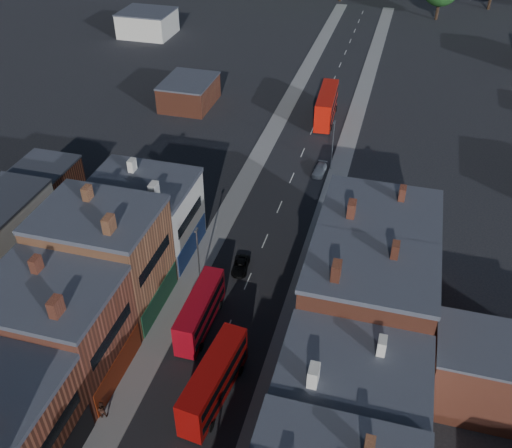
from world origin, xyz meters
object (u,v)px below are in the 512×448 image
Objects in this scene: bus_0 at (200,311)px; car_3 at (320,170)px; bus_1 at (214,380)px; bus_2 at (326,105)px; ped_1 at (101,409)px; car_2 at (240,266)px.

car_3 is at bearing 79.28° from bus_0.
bus_1 is 61.20m from bus_2.
ped_1 is at bearing -110.26° from bus_0.
car_3 is at bearing 93.37° from bus_1.
bus_2 is at bearing 100.31° from car_3.
bus_2 is 3.13× the size of car_2.
bus_2 is 3.00× the size of car_3.
bus_2 reaches higher than car_2.
bus_2 is at bearing 79.39° from car_2.
bus_1 is 0.87× the size of bus_2.
bus_2 reaches higher than bus_1.
car_3 is (5.21, 24.56, 0.05)m from car_2.
bus_2 reaches higher than car_3.
ped_1 reaches higher than car_3.
car_2 is at bearing -96.94° from bus_2.
car_3 is at bearing 71.36° from car_2.
car_2 is at bearing 105.53° from bus_1.
car_2 is 25.10m from car_3.
car_3 is (6.61, 34.61, -1.70)m from bus_0.
bus_1 is 10.47m from ped_1.
bus_2 reaches higher than ped_1.
bus_0 is 53.11m from bus_2.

